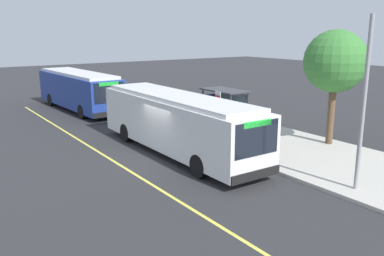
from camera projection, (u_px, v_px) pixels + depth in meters
ground_plane at (163, 157)px, 19.66m from camera, size 120.00×120.00×0.00m
sidewalk_curb at (254, 138)px, 22.98m from camera, size 44.00×6.40×0.15m
lane_stripe_center at (121, 166)px, 18.44m from camera, size 36.00×0.14×0.01m
transit_bus_main at (177, 121)px, 20.06m from camera, size 11.51×2.66×2.95m
transit_bus_second at (79, 89)px, 31.27m from camera, size 10.82×3.02×2.95m
bus_shelter at (225, 101)px, 24.22m from camera, size 2.90×1.60×2.48m
waiting_bench at (229, 123)px, 24.15m from camera, size 1.60×0.48×0.95m
route_sign_post at (218, 110)px, 21.20m from camera, size 0.44×0.08×2.80m
pedestrian_commuter at (185, 112)px, 24.90m from camera, size 0.24×0.40×1.69m
street_tree_near_shelter at (335, 62)px, 20.60m from camera, size 3.19×3.19×5.93m
utility_pole at (364, 105)px, 14.62m from camera, size 0.16×0.16×6.40m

